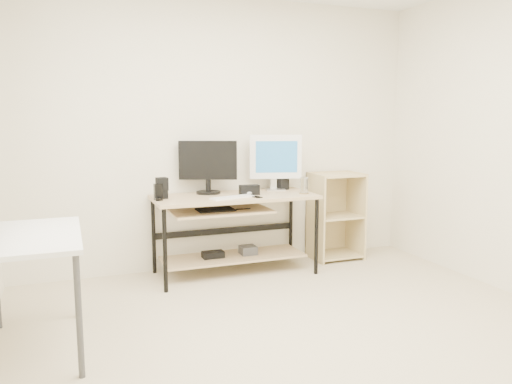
{
  "coord_description": "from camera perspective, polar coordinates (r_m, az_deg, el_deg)",
  "views": [
    {
      "loc": [
        -1.44,
        -2.68,
        1.45
      ],
      "look_at": [
        0.08,
        1.3,
        0.83
      ],
      "focal_mm": 35.0,
      "sensor_mm": 36.0,
      "label": 1
    }
  ],
  "objects": [
    {
      "name": "mouse",
      "position": [
        4.65,
        -0.98,
        -0.06
      ],
      "size": [
        0.1,
        0.13,
        0.04
      ],
      "primitive_type": "ellipsoid",
      "rotation": [
        0.0,
        0.0,
        0.17
      ],
      "color": "#B0B0B5",
      "rests_on": "desk"
    },
    {
      "name": "smartphone",
      "position": [
        4.49,
        0.08,
        -0.57
      ],
      "size": [
        0.08,
        0.12,
        0.01
      ],
      "primitive_type": "cube",
      "rotation": [
        0.0,
        0.0,
        0.24
      ],
      "color": "black",
      "rests_on": "desk"
    },
    {
      "name": "side_table",
      "position": [
        3.38,
        -24.45,
        -5.76
      ],
      "size": [
        0.6,
        1.0,
        0.75
      ],
      "color": "white",
      "rests_on": "ground"
    },
    {
      "name": "drinking_glass",
      "position": [
        4.73,
        5.53,
        0.79
      ],
      "size": [
        0.09,
        0.09,
        0.15
      ],
      "primitive_type": "cylinder",
      "rotation": [
        0.0,
        0.0,
        0.25
      ],
      "color": "white",
      "rests_on": "coaster"
    },
    {
      "name": "room",
      "position": [
        3.02,
        4.7,
        5.78
      ],
      "size": [
        4.01,
        4.01,
        2.62
      ],
      "color": "beige",
      "rests_on": "ground"
    },
    {
      "name": "desk",
      "position": [
        4.66,
        -2.78,
        -2.95
      ],
      "size": [
        1.5,
        0.65,
        0.75
      ],
      "color": "tan",
      "rests_on": "ground"
    },
    {
      "name": "audio_controller",
      "position": [
        4.44,
        -11.11,
        0.04
      ],
      "size": [
        0.08,
        0.05,
        0.14
      ],
      "primitive_type": "cube",
      "rotation": [
        0.0,
        0.0,
        0.14
      ],
      "color": "black",
      "rests_on": "desk"
    },
    {
      "name": "center_speaker",
      "position": [
        4.64,
        -0.77,
        0.25
      ],
      "size": [
        0.19,
        0.09,
        0.09
      ],
      "primitive_type": "cube",
      "rotation": [
        0.0,
        0.0,
        -0.07
      ],
      "color": "black",
      "rests_on": "desk"
    },
    {
      "name": "white_imac",
      "position": [
        4.91,
        2.25,
        3.87
      ],
      "size": [
        0.51,
        0.19,
        0.55
      ],
      "rotation": [
        0.0,
        0.0,
        -0.27
      ],
      "color": "silver",
      "rests_on": "desk"
    },
    {
      "name": "coaster",
      "position": [
        4.75,
        5.51,
        -0.14
      ],
      "size": [
        0.12,
        0.12,
        0.01
      ],
      "primitive_type": "cylinder",
      "rotation": [
        0.0,
        0.0,
        0.25
      ],
      "color": "olive",
      "rests_on": "desk"
    },
    {
      "name": "speaker_right",
      "position": [
        5.0,
        3.05,
        0.95
      ],
      "size": [
        0.11,
        0.11,
        0.12
      ],
      "primitive_type": "cube",
      "rotation": [
        0.0,
        0.0,
        0.17
      ],
      "color": "black",
      "rests_on": "desk"
    },
    {
      "name": "keyboard",
      "position": [
        4.46,
        -2.73,
        -0.61
      ],
      "size": [
        0.42,
        0.21,
        0.01
      ],
      "primitive_type": "cube",
      "rotation": [
        0.0,
        0.0,
        0.25
      ],
      "color": "white",
      "rests_on": "desk"
    },
    {
      "name": "volume_puck",
      "position": [
        4.39,
        -11.01,
        -0.81
      ],
      "size": [
        0.07,
        0.07,
        0.03
      ],
      "primitive_type": "cylinder",
      "rotation": [
        0.0,
        0.0,
        0.1
      ],
      "color": "black",
      "rests_on": "desk"
    },
    {
      "name": "black_monitor",
      "position": [
        4.71,
        -5.5,
        3.25
      ],
      "size": [
        0.53,
        0.25,
        0.5
      ],
      "rotation": [
        0.0,
        0.0,
        -0.37
      ],
      "color": "black",
      "rests_on": "desk"
    },
    {
      "name": "speaker_left",
      "position": [
        4.49,
        -10.69,
        0.5
      ],
      "size": [
        0.1,
        0.1,
        0.19
      ],
      "rotation": [
        0.0,
        0.0,
        0.13
      ],
      "color": "black",
      "rests_on": "desk"
    },
    {
      "name": "shelf_unit",
      "position": [
        5.29,
        8.89,
        -2.63
      ],
      "size": [
        0.5,
        0.4,
        0.9
      ],
      "color": "#DAC488",
      "rests_on": "ground"
    }
  ]
}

